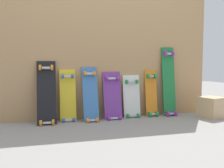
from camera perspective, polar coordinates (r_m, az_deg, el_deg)
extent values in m
plane|color=gray|center=(3.07, -0.34, -8.22)|extent=(12.00, 12.00, 0.00)
cube|color=tan|center=(3.07, -0.67, 7.90)|extent=(2.77, 0.04, 1.72)
cube|color=black|center=(2.85, -15.59, -2.61)|extent=(0.22, 0.24, 0.80)
cube|color=#B7B7BF|center=(2.80, -15.49, -9.07)|extent=(0.10, 0.04, 0.03)
cube|color=#B7B7BF|center=(2.90, -15.70, 3.77)|extent=(0.10, 0.04, 0.03)
cylinder|color=orange|center=(2.78, -16.92, -9.07)|extent=(0.03, 0.07, 0.07)
cylinder|color=orange|center=(2.78, -14.08, -9.02)|extent=(0.03, 0.07, 0.07)
cylinder|color=orange|center=(2.88, -17.06, 3.84)|extent=(0.03, 0.07, 0.07)
cylinder|color=orange|center=(2.88, -14.35, 3.89)|extent=(0.03, 0.07, 0.07)
cube|color=gold|center=(2.92, -10.66, -3.40)|extent=(0.19, 0.13, 0.70)
cube|color=#B7B7BF|center=(2.90, -10.49, -8.60)|extent=(0.09, 0.04, 0.03)
cube|color=#B7B7BF|center=(2.92, -10.76, 1.80)|extent=(0.09, 0.04, 0.03)
cylinder|color=#3359B2|center=(2.88, -11.67, -8.66)|extent=(0.03, 0.05, 0.05)
cylinder|color=#3359B2|center=(2.89, -9.26, -8.59)|extent=(0.03, 0.05, 0.05)
cylinder|color=#3359B2|center=(2.90, -11.93, 1.82)|extent=(0.03, 0.05, 0.05)
cylinder|color=#3359B2|center=(2.91, -9.55, 1.87)|extent=(0.03, 0.05, 0.05)
cube|color=#386BAD|center=(2.90, -5.25, -3.14)|extent=(0.19, 0.23, 0.73)
cube|color=#B7B7BF|center=(2.85, -4.86, -8.77)|extent=(0.08, 0.04, 0.03)
cube|color=#B7B7BF|center=(2.94, -5.48, 2.48)|extent=(0.08, 0.04, 0.03)
cylinder|color=orange|center=(2.82, -5.97, -8.80)|extent=(0.03, 0.06, 0.06)
cylinder|color=orange|center=(2.84, -3.64, -8.69)|extent=(0.03, 0.06, 0.06)
cylinder|color=orange|center=(2.91, -6.55, 2.56)|extent=(0.03, 0.06, 0.06)
cylinder|color=orange|center=(2.93, -4.31, 2.59)|extent=(0.03, 0.06, 0.06)
cube|color=#6B338C|center=(2.99, 0.12, -3.48)|extent=(0.23, 0.18, 0.67)
cube|color=#B7B7BF|center=(2.96, 0.54, -8.30)|extent=(0.10, 0.04, 0.03)
cube|color=#B7B7BF|center=(3.00, -0.06, 1.36)|extent=(0.10, 0.04, 0.03)
cylinder|color=purple|center=(2.92, -0.73, -8.37)|extent=(0.03, 0.05, 0.05)
cylinder|color=purple|center=(2.96, 1.96, -8.21)|extent=(0.03, 0.05, 0.05)
cylinder|color=purple|center=(2.97, -1.30, 1.40)|extent=(0.03, 0.05, 0.05)
cylinder|color=purple|center=(3.01, 1.33, 1.44)|extent=(0.03, 0.05, 0.05)
cube|color=silver|center=(3.11, 4.76, -3.57)|extent=(0.23, 0.10, 0.62)
cube|color=#B7B7BF|center=(3.10, 5.07, -7.66)|extent=(0.10, 0.04, 0.03)
cube|color=#B7B7BF|center=(3.10, 4.75, 0.52)|extent=(0.10, 0.04, 0.03)
cylinder|color=#268C3F|center=(3.06, 3.93, -7.76)|extent=(0.03, 0.05, 0.05)
cylinder|color=#268C3F|center=(3.11, 6.41, -7.59)|extent=(0.03, 0.05, 0.05)
cylinder|color=#268C3F|center=(3.06, 3.62, 0.52)|extent=(0.03, 0.05, 0.05)
cylinder|color=#268C3F|center=(3.10, 6.08, 0.57)|extent=(0.03, 0.05, 0.05)
cube|color=orange|center=(3.21, 9.48, -2.69)|extent=(0.16, 0.11, 0.68)
cube|color=#B7B7BF|center=(3.19, 9.86, -7.23)|extent=(0.07, 0.04, 0.03)
cube|color=#B7B7BF|center=(3.20, 9.47, 1.88)|extent=(0.07, 0.04, 0.03)
cylinder|color=#268C3F|center=(3.16, 9.17, -7.31)|extent=(0.03, 0.07, 0.07)
cylinder|color=#268C3F|center=(3.20, 10.81, -7.18)|extent=(0.03, 0.07, 0.07)
cylinder|color=#268C3F|center=(3.16, 8.77, 1.90)|extent=(0.03, 0.07, 0.07)
cylinder|color=#268C3F|center=(3.20, 10.41, 1.91)|extent=(0.03, 0.07, 0.07)
cube|color=#1E7238|center=(3.29, 13.59, 0.09)|extent=(0.18, 0.14, 0.98)
cube|color=#B7B7BF|center=(3.28, 14.10, -6.98)|extent=(0.08, 0.04, 0.03)
cube|color=#B7B7BF|center=(3.31, 13.50, 7.14)|extent=(0.08, 0.04, 0.03)
cylinder|color=purple|center=(3.23, 13.38, -7.08)|extent=(0.03, 0.07, 0.07)
cylinder|color=purple|center=(3.29, 15.11, -6.92)|extent=(0.03, 0.07, 0.07)
cylinder|color=purple|center=(3.27, 12.78, 7.23)|extent=(0.03, 0.07, 0.07)
cylinder|color=purple|center=(3.32, 14.50, 7.15)|extent=(0.03, 0.07, 0.07)
cube|color=tan|center=(3.35, 23.00, -5.19)|extent=(0.33, 0.33, 0.27)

